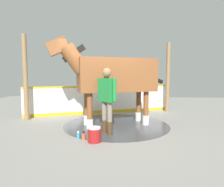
% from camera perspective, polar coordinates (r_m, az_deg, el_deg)
% --- Properties ---
extents(ground_plane, '(16.00, 16.00, 0.02)m').
position_cam_1_polar(ground_plane, '(5.78, -1.41, -9.89)').
color(ground_plane, gray).
extents(wet_patch, '(3.23, 3.23, 0.00)m').
position_cam_1_polar(wet_patch, '(5.95, 1.28, -9.32)').
color(wet_patch, '#42444C').
rests_on(wet_patch, ground).
extents(barrier_wall, '(2.15, 5.59, 1.12)m').
position_cam_1_polar(barrier_wall, '(7.64, -3.05, -2.13)').
color(barrier_wall, white).
rests_on(barrier_wall, ground).
extents(roof_post_near, '(0.16, 0.16, 2.88)m').
position_cam_1_polar(roof_post_near, '(7.02, -24.62, 4.31)').
color(roof_post_near, olive).
rests_on(roof_post_near, ground).
extents(roof_post_far, '(0.16, 0.16, 2.88)m').
position_cam_1_polar(roof_post_far, '(8.29, 16.48, 4.65)').
color(roof_post_far, olive).
rests_on(roof_post_far, ground).
extents(horse, '(1.71, 3.46, 2.59)m').
position_cam_1_polar(horse, '(5.73, 0.27, 5.33)').
color(horse, brown).
rests_on(horse, ground).
extents(handler, '(0.52, 0.50, 1.71)m').
position_cam_1_polar(handler, '(4.88, -1.54, -0.77)').
color(handler, '#47331E').
rests_on(handler, ground).
extents(wash_bucket, '(0.31, 0.31, 0.34)m').
position_cam_1_polar(wash_bucket, '(4.44, -5.33, -12.23)').
color(wash_bucket, maroon).
rests_on(wash_bucket, ground).
extents(bottle_shampoo, '(0.07, 0.07, 0.19)m').
position_cam_1_polar(bottle_shampoo, '(4.69, -10.13, -12.34)').
color(bottle_shampoo, '#3399CC').
rests_on(bottle_shampoo, ground).
extents(bottle_spray, '(0.08, 0.08, 0.21)m').
position_cam_1_polar(bottle_spray, '(4.61, -8.56, -12.55)').
color(bottle_spray, '#CC5933').
rests_on(bottle_spray, ground).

